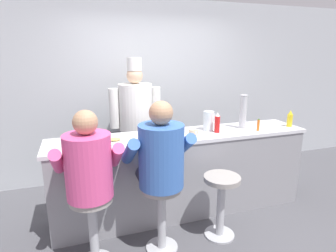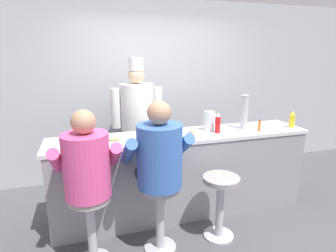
{
  "view_description": "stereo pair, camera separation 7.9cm",
  "coord_description": "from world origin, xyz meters",
  "px_view_note": "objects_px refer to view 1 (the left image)",
  "views": [
    {
      "loc": [
        -1.17,
        -2.64,
        1.91
      ],
      "look_at": [
        -0.19,
        0.27,
        1.12
      ],
      "focal_mm": 30.0,
      "sensor_mm": 36.0,
      "label": 1
    },
    {
      "loc": [
        -1.09,
        -2.67,
        1.91
      ],
      "look_at": [
        -0.19,
        0.27,
        1.12
      ],
      "focal_mm": 30.0,
      "sensor_mm": 36.0,
      "label": 2
    }
  ],
  "objects_px": {
    "ketchup_bottle_red": "(217,123)",
    "diner_seated_blue": "(160,160)",
    "cup_stack_steel": "(243,112)",
    "mustard_bottle_yellow": "(290,119)",
    "hot_sauce_bottle_orange": "(258,125)",
    "coffee_mug_tan": "(192,133)",
    "empty_stool_round": "(221,197)",
    "cereal_bowl": "(181,137)",
    "cook_in_whites_near": "(136,118)",
    "breakfast_plate": "(115,141)",
    "diner_seated_pink": "(89,171)",
    "water_pitcher_clear": "(209,121)"
  },
  "relations": [
    {
      "from": "ketchup_bottle_red",
      "to": "diner_seated_blue",
      "type": "bearing_deg",
      "value": -149.65
    },
    {
      "from": "ketchup_bottle_red",
      "to": "cup_stack_steel",
      "type": "height_order",
      "value": "cup_stack_steel"
    },
    {
      "from": "mustard_bottle_yellow",
      "to": "hot_sauce_bottle_orange",
      "type": "relative_size",
      "value": 1.46
    },
    {
      "from": "mustard_bottle_yellow",
      "to": "diner_seated_blue",
      "type": "xyz_separation_m",
      "value": [
        -1.89,
        -0.46,
        -0.16
      ]
    },
    {
      "from": "coffee_mug_tan",
      "to": "empty_stool_round",
      "type": "distance_m",
      "value": 0.77
    },
    {
      "from": "hot_sauce_bottle_orange",
      "to": "cereal_bowl",
      "type": "height_order",
      "value": "hot_sauce_bottle_orange"
    },
    {
      "from": "empty_stool_round",
      "to": "cereal_bowl",
      "type": "bearing_deg",
      "value": 126.38
    },
    {
      "from": "diner_seated_blue",
      "to": "cook_in_whites_near",
      "type": "relative_size",
      "value": 0.81
    },
    {
      "from": "cereal_bowl",
      "to": "mustard_bottle_yellow",
      "type": "bearing_deg",
      "value": 3.31
    },
    {
      "from": "ketchup_bottle_red",
      "to": "coffee_mug_tan",
      "type": "xyz_separation_m",
      "value": [
        -0.34,
        -0.05,
        -0.08
      ]
    },
    {
      "from": "cereal_bowl",
      "to": "cup_stack_steel",
      "type": "height_order",
      "value": "cup_stack_steel"
    },
    {
      "from": "hot_sauce_bottle_orange",
      "to": "diner_seated_blue",
      "type": "bearing_deg",
      "value": -163.19
    },
    {
      "from": "breakfast_plate",
      "to": "cereal_bowl",
      "type": "bearing_deg",
      "value": -10.21
    },
    {
      "from": "ketchup_bottle_red",
      "to": "empty_stool_round",
      "type": "xyz_separation_m",
      "value": [
        -0.21,
        -0.54,
        -0.65
      ]
    },
    {
      "from": "cup_stack_steel",
      "to": "diner_seated_blue",
      "type": "height_order",
      "value": "diner_seated_blue"
    },
    {
      "from": "cereal_bowl",
      "to": "empty_stool_round",
      "type": "relative_size",
      "value": 0.21
    },
    {
      "from": "ketchup_bottle_red",
      "to": "diner_seated_pink",
      "type": "xyz_separation_m",
      "value": [
        -1.52,
        -0.51,
        -0.2
      ]
    },
    {
      "from": "hot_sauce_bottle_orange",
      "to": "cook_in_whites_near",
      "type": "bearing_deg",
      "value": 141.79
    },
    {
      "from": "mustard_bottle_yellow",
      "to": "cereal_bowl",
      "type": "bearing_deg",
      "value": -176.69
    },
    {
      "from": "water_pitcher_clear",
      "to": "diner_seated_pink",
      "type": "distance_m",
      "value": 1.61
    },
    {
      "from": "cup_stack_steel",
      "to": "cook_in_whites_near",
      "type": "relative_size",
      "value": 0.23
    },
    {
      "from": "hot_sauce_bottle_orange",
      "to": "breakfast_plate",
      "type": "height_order",
      "value": "hot_sauce_bottle_orange"
    },
    {
      "from": "hot_sauce_bottle_orange",
      "to": "water_pitcher_clear",
      "type": "xyz_separation_m",
      "value": [
        -0.56,
        0.22,
        0.05
      ]
    },
    {
      "from": "ketchup_bottle_red",
      "to": "cereal_bowl",
      "type": "bearing_deg",
      "value": -165.66
    },
    {
      "from": "water_pitcher_clear",
      "to": "coffee_mug_tan",
      "type": "xyz_separation_m",
      "value": [
        -0.29,
        -0.18,
        -0.08
      ]
    },
    {
      "from": "hot_sauce_bottle_orange",
      "to": "diner_seated_pink",
      "type": "height_order",
      "value": "diner_seated_pink"
    },
    {
      "from": "water_pitcher_clear",
      "to": "cook_in_whites_near",
      "type": "bearing_deg",
      "value": 132.42
    },
    {
      "from": "diner_seated_blue",
      "to": "empty_stool_round",
      "type": "xyz_separation_m",
      "value": [
        0.65,
        -0.04,
        -0.48
      ]
    },
    {
      "from": "water_pitcher_clear",
      "to": "cup_stack_steel",
      "type": "relative_size",
      "value": 0.56
    },
    {
      "from": "cup_stack_steel",
      "to": "water_pitcher_clear",
      "type": "bearing_deg",
      "value": 172.82
    },
    {
      "from": "water_pitcher_clear",
      "to": "diner_seated_blue",
      "type": "distance_m",
      "value": 1.05
    },
    {
      "from": "coffee_mug_tan",
      "to": "breakfast_plate",
      "type": "bearing_deg",
      "value": 176.83
    },
    {
      "from": "ketchup_bottle_red",
      "to": "water_pitcher_clear",
      "type": "xyz_separation_m",
      "value": [
        -0.05,
        0.13,
        0.0
      ]
    },
    {
      "from": "mustard_bottle_yellow",
      "to": "cup_stack_steel",
      "type": "distance_m",
      "value": 0.65
    },
    {
      "from": "ketchup_bottle_red",
      "to": "coffee_mug_tan",
      "type": "bearing_deg",
      "value": -171.13
    },
    {
      "from": "hot_sauce_bottle_orange",
      "to": "cook_in_whites_near",
      "type": "relative_size",
      "value": 0.08
    },
    {
      "from": "coffee_mug_tan",
      "to": "cup_stack_steel",
      "type": "relative_size",
      "value": 0.29
    },
    {
      "from": "water_pitcher_clear",
      "to": "breakfast_plate",
      "type": "bearing_deg",
      "value": -173.48
    },
    {
      "from": "water_pitcher_clear",
      "to": "hot_sauce_bottle_orange",
      "type": "bearing_deg",
      "value": -21.11
    },
    {
      "from": "water_pitcher_clear",
      "to": "cereal_bowl",
      "type": "distance_m",
      "value": 0.54
    },
    {
      "from": "diner_seated_blue",
      "to": "cook_in_whites_near",
      "type": "height_order",
      "value": "cook_in_whites_near"
    },
    {
      "from": "water_pitcher_clear",
      "to": "ketchup_bottle_red",
      "type": "bearing_deg",
      "value": -68.69
    },
    {
      "from": "breakfast_plate",
      "to": "empty_stool_round",
      "type": "height_order",
      "value": "breakfast_plate"
    },
    {
      "from": "cereal_bowl",
      "to": "empty_stool_round",
      "type": "bearing_deg",
      "value": -53.62
    },
    {
      "from": "mustard_bottle_yellow",
      "to": "cook_in_whites_near",
      "type": "height_order",
      "value": "cook_in_whites_near"
    },
    {
      "from": "cereal_bowl",
      "to": "breakfast_plate",
      "type": "bearing_deg",
      "value": 169.79
    },
    {
      "from": "cup_stack_steel",
      "to": "diner_seated_pink",
      "type": "relative_size",
      "value": 0.29
    },
    {
      "from": "coffee_mug_tan",
      "to": "diner_seated_pink",
      "type": "xyz_separation_m",
      "value": [
        -1.17,
        -0.45,
        -0.12
      ]
    },
    {
      "from": "water_pitcher_clear",
      "to": "cereal_bowl",
      "type": "height_order",
      "value": "water_pitcher_clear"
    },
    {
      "from": "coffee_mug_tan",
      "to": "empty_stool_round",
      "type": "bearing_deg",
      "value": -74.96
    }
  ]
}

